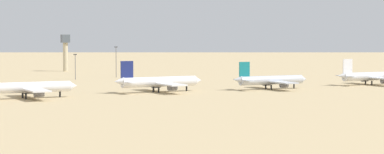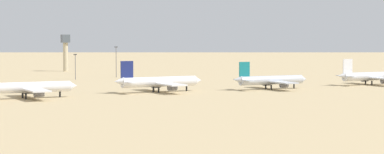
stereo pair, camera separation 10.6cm
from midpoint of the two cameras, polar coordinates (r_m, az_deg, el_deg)
name	(u,v)px [view 2 (the right image)]	position (r m, az deg, el deg)	size (l,w,h in m)	color
ground	(169,94)	(322.41, -1.71, -1.28)	(4000.00, 4000.00, 0.00)	tan
ridge_center	(16,28)	(1424.57, -12.77, 3.56)	(253.43, 167.50, 68.93)	slate
ridge_east	(230,17)	(1404.37, 2.79, 4.39)	(391.48, 361.66, 105.46)	slate
parked_jet_red_3	(27,87)	(308.12, -12.00, -0.75)	(40.17, 33.71, 13.28)	white
parked_jet_navy_4	(159,82)	(333.47, -2.46, -0.36)	(41.51, 34.92, 13.71)	white
parked_jet_teal_5	(271,80)	(351.97, 5.80, -0.24)	(38.22, 32.00, 12.65)	silver
parked_jet_white_6	(371,76)	(389.81, 12.99, 0.05)	(38.94, 32.58, 12.90)	silver
control_tower	(65,49)	(520.34, -9.27, 2.03)	(5.20, 5.20, 24.30)	#C6B793
light_pole_west	(116,60)	(446.08, -5.58, 1.27)	(1.80, 0.50, 17.64)	#59595E
light_pole_east	(75,65)	(426.99, -8.55, 0.90)	(1.80, 0.50, 13.98)	#59595E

